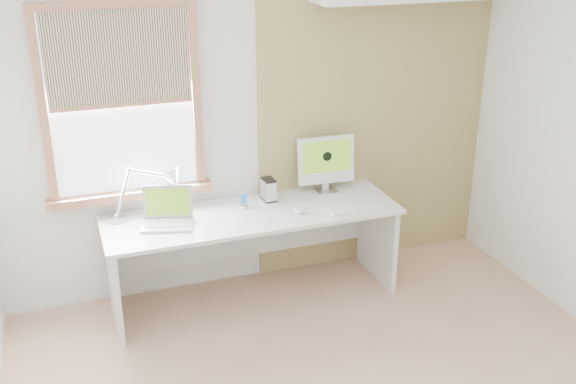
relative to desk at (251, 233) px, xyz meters
name	(u,v)px	position (x,y,z in m)	size (l,w,h in m)	color
room	(353,210)	(0.16, -1.44, 0.77)	(4.04, 3.54, 2.64)	tan
accent_wall	(375,112)	(1.16, 0.30, 0.77)	(2.00, 0.02, 2.60)	#998C50
window	(122,105)	(-0.84, 0.27, 1.01)	(1.20, 0.14, 1.42)	#AC7355
desk	(251,233)	(0.00, 0.00, 0.00)	(2.20, 0.70, 0.73)	silver
desk_lamp	(163,184)	(-0.60, 0.23, 0.39)	(0.68, 0.35, 0.38)	silver
laptop	(167,215)	(-0.62, -0.03, 0.26)	(0.42, 0.37, 0.25)	silver
phone_dock	(244,203)	(-0.03, 0.05, 0.23)	(0.07, 0.07, 0.13)	silver
external_drive	(268,190)	(0.19, 0.12, 0.28)	(0.09, 0.14, 0.17)	silver
imac	(326,161)	(0.68, 0.15, 0.45)	(0.46, 0.16, 0.45)	silver
keyboard	(358,208)	(0.76, -0.28, 0.20)	(0.46, 0.13, 0.02)	white
mouse	(298,211)	(0.32, -0.18, 0.21)	(0.06, 0.11, 0.03)	white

